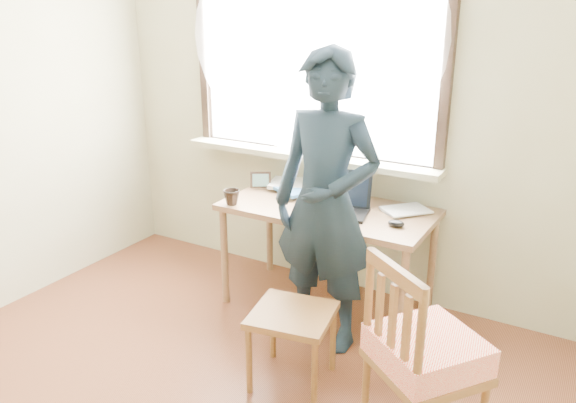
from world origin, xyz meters
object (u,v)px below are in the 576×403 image
Objects in this scene: side_chair at (424,353)px; mug_white at (319,187)px; work_chair at (292,323)px; desk at (328,218)px; laptop at (340,202)px; mug_dark at (232,197)px; person at (326,204)px.

mug_white is at bearing 134.02° from side_chair.
mug_white is 0.29× the size of work_chair.
desk is at bearing 134.76° from side_chair.
laptop is 0.68m from mug_dark.
mug_dark is 0.23× the size of work_chair.
person reaches higher than mug_dark.
laptop is (0.10, -0.03, 0.13)m from desk.
laptop is 1.24m from side_chair.
mug_white reaches higher than desk.
desk is 0.43m from person.
mug_dark is at bearing 155.77° from side_chair.
side_chair is (0.72, -0.13, 0.14)m from work_chair.
mug_dark is (-0.55, -0.26, 0.12)m from desk.
laptop is at bearing 19.98° from mug_dark.
side_chair reaches higher than work_chair.
laptop is at bearing 100.83° from person.
mug_dark is 0.11× the size of side_chair.
person reaches higher than side_chair.
desk is 2.82× the size of work_chair.
person reaches higher than work_chair.
mug_dark is 0.99m from work_chair.
desk is 0.77× the size of person.
desk is at bearing 114.55° from person.
work_chair is at bearing -35.46° from mug_dark.
laptop is at bearing 132.56° from side_chair.
mug_white is 0.61m from person.
mug_dark is 1.62m from side_chair.
mug_white is 0.08× the size of person.
mug_white reaches higher than work_chair.
laptop is at bearing 97.36° from work_chair.
person is (0.06, -0.31, 0.09)m from laptop.
laptop reaches higher than side_chair.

